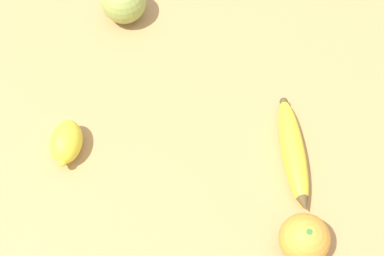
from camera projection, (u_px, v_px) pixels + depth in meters
ground_plane at (174, 129)px, 0.88m from camera, size 3.00×3.00×0.00m
banana at (293, 153)px, 0.84m from camera, size 0.20×0.06×0.04m
orange at (304, 239)px, 0.76m from camera, size 0.07×0.07×0.07m
lemon at (66, 142)px, 0.84m from camera, size 0.08×0.05×0.05m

